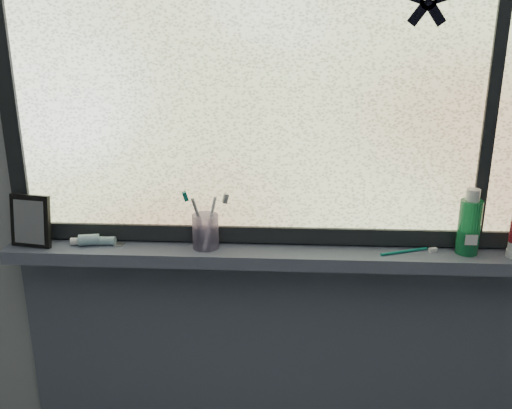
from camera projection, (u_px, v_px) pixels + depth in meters
The scene contains 13 objects.
wall_back at pixel (275, 168), 1.70m from camera, with size 3.00×0.01×2.50m, color #9EA3A8.
windowsill at pixel (274, 255), 1.71m from camera, with size 1.62×0.14×0.04m, color #4F5669.
sill_apron at pixel (273, 387), 1.93m from camera, with size 1.62×0.02×0.98m, color #4F5669.
window_pane at pixel (276, 74), 1.59m from camera, with size 1.50×0.01×1.00m, color silver.
frame_bottom at pixel (274, 234), 1.74m from camera, with size 1.60×0.03×0.05m, color black.
frame_left at pixel (5, 72), 1.63m from camera, with size 0.05×0.03×1.10m, color black.
frame_mullion at pixel (495, 75), 1.56m from camera, with size 0.04×0.03×1.00m, color black.
starfish_sticker at pixel (428, 1), 1.50m from camera, with size 0.15×0.02×0.15m, color black, non-canonical shape.
vanity_mirror at pixel (31, 221), 1.71m from camera, with size 0.13×0.06×0.16m, color black.
toothpaste_tube at pixel (96, 240), 1.73m from camera, with size 0.19×0.04×0.03m, color silver, non-canonical shape.
toothbrush_cup at pixel (206, 231), 1.70m from camera, with size 0.08×0.08×0.10m, color #A795C6.
toothbrush_lying at pixel (404, 251), 1.68m from camera, with size 0.19×0.02×0.01m, color #0C7262, non-canonical shape.
mouthwash_bottle at pixel (470, 222), 1.65m from camera, with size 0.06×0.06×0.16m, color #1C914E.
Camera 1 is at (0.04, -0.35, 1.68)m, focal length 40.00 mm.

